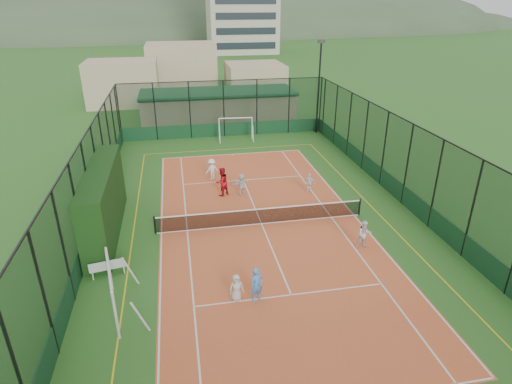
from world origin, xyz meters
TOP-DOWN VIEW (x-y plane):
  - ground at (0.00, 0.00)m, footprint 300.00×300.00m
  - court_slab at (0.00, 0.00)m, footprint 11.17×23.97m
  - tennis_net at (0.00, 0.00)m, footprint 11.67×0.12m
  - perimeter_fence at (0.00, 0.00)m, footprint 18.12×34.12m
  - floodlight_ne at (8.60, 16.60)m, footprint 0.60×0.26m
  - clubhouse at (0.00, 22.00)m, footprint 15.20×7.20m
  - distant_hills at (0.00, 150.00)m, footprint 200.00×60.00m
  - hedge_left at (-8.30, 0.69)m, footprint 1.23×8.22m
  - white_bench at (-7.80, -3.43)m, footprint 1.59×0.70m
  - futsal_goal_near at (-7.22, -6.10)m, footprint 3.37×1.53m
  - futsal_goal_far at (0.87, 15.80)m, footprint 3.06×1.09m
  - child_near_left at (-2.33, -6.28)m, footprint 0.65×0.47m
  - child_near_mid at (-1.50, -6.46)m, footprint 0.67×0.57m
  - child_near_right at (4.56, -3.39)m, footprint 0.76×0.61m
  - child_far_left at (-2.09, 6.98)m, footprint 1.11×0.94m
  - child_far_right at (3.88, 3.61)m, footprint 0.82×0.66m
  - child_far_back at (-0.48, 4.15)m, footprint 1.35×0.84m
  - coach at (-1.71, 4.21)m, footprint 1.14×1.09m
  - tennis_balls at (-0.37, 0.87)m, footprint 5.39×1.09m

SIDE VIEW (x-z plane):
  - ground at x=0.00m, z-range 0.00..0.00m
  - distant_hills at x=0.00m, z-range -12.00..12.00m
  - court_slab at x=0.00m, z-range 0.00..0.01m
  - tennis_balls at x=-0.37m, z-range 0.01..0.08m
  - white_bench at x=-7.80m, z-range 0.00..0.86m
  - tennis_net at x=0.00m, z-range 0.00..1.06m
  - child_near_left at x=-2.33m, z-range 0.01..1.24m
  - child_far_right at x=3.88m, z-range 0.01..1.31m
  - child_far_back at x=-0.48m, z-range 0.01..1.40m
  - child_far_left at x=-2.09m, z-range 0.01..1.50m
  - child_near_right at x=4.56m, z-range 0.01..1.50m
  - child_near_mid at x=-1.50m, z-range 0.01..1.58m
  - coach at x=-1.71m, z-range 0.01..1.87m
  - futsal_goal_far at x=0.87m, z-range 0.00..1.94m
  - futsal_goal_near at x=-7.22m, z-range 0.00..2.10m
  - clubhouse at x=0.00m, z-range 0.00..3.15m
  - hedge_left at x=-8.30m, z-range 0.00..3.59m
  - perimeter_fence at x=0.00m, z-range 0.00..5.00m
  - floodlight_ne at x=8.60m, z-range 0.00..8.25m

